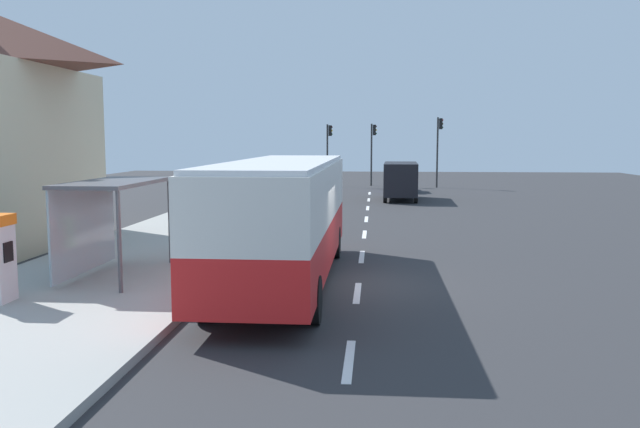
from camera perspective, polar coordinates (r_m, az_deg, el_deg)
ground_plane at (r=31.14m, az=3.56°, el=-0.50°), size 56.00×92.00×0.04m
sidewalk_platform at (r=20.51m, az=-15.46°, el=-4.05°), size 6.20×30.00×0.18m
lane_stripe_seg_0 at (r=11.54m, az=2.52°, el=-12.50°), size 0.16×2.20×0.01m
lane_stripe_seg_1 at (r=16.34m, az=3.24°, el=-6.80°), size 0.16×2.20×0.01m
lane_stripe_seg_2 at (r=21.24m, az=3.62°, el=-3.70°), size 0.16×2.20×0.01m
lane_stripe_seg_3 at (r=26.18m, az=3.86°, el=-1.77°), size 0.16×2.20×0.01m
lane_stripe_seg_4 at (r=31.13m, az=4.02°, el=-0.45°), size 0.16×2.20×0.01m
lane_stripe_seg_5 at (r=36.10m, az=4.14°, el=0.50°), size 0.16×2.20×0.01m
lane_stripe_seg_6 at (r=41.08m, az=4.23°, el=1.23°), size 0.16×2.20×0.01m
lane_stripe_seg_7 at (r=46.06m, az=4.30°, el=1.80°), size 0.16×2.20×0.01m
bus at (r=17.09m, az=-3.22°, el=0.04°), size 2.56×11.02×3.21m
white_van at (r=41.18m, az=6.96°, el=3.08°), size 2.17×5.26×2.30m
sedan_near at (r=48.00m, az=6.78°, el=2.90°), size 1.95×4.46×1.52m
recycling_bin_orange at (r=20.39m, az=-9.06°, el=-2.35°), size 0.52×0.52×0.95m
recycling_bin_red at (r=21.06m, az=-8.61°, el=-2.06°), size 0.52×0.52×0.95m
recycling_bin_green at (r=21.73m, az=-8.18°, el=-1.79°), size 0.52×0.52×0.95m
traffic_light_near_side at (r=52.12m, az=10.21°, el=6.19°), size 0.49×0.28×5.43m
traffic_light_far_side at (r=52.84m, az=0.75°, el=5.96°), size 0.49×0.28×4.92m
traffic_light_median at (r=53.50m, az=4.57°, el=5.99°), size 0.49×0.28×4.98m
bus_shelter at (r=18.14m, az=-18.19°, el=0.90°), size 1.80×4.00×2.50m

